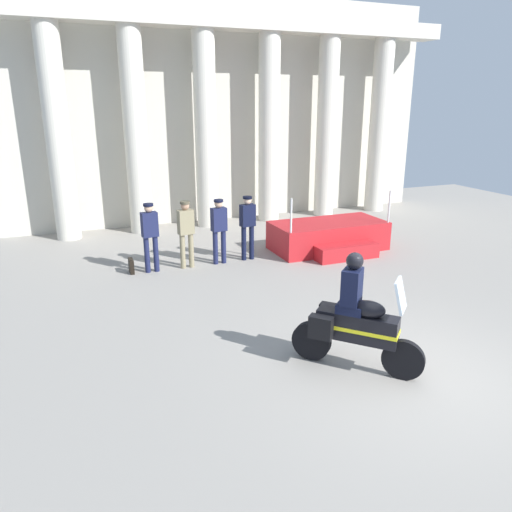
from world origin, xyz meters
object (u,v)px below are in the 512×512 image
object	(u,v)px
reviewing_stand	(329,237)
officer_in_row_1	(186,229)
motorcycle_with_rider	(353,321)
officer_in_row_2	(219,226)
officer_in_row_3	(248,223)
officer_in_row_0	(150,232)
briefcase_on_ground	(131,266)

from	to	relation	value
reviewing_stand	officer_in_row_1	world-z (taller)	officer_in_row_1
motorcycle_with_rider	reviewing_stand	bearing A→B (deg)	109.94
officer_in_row_2	officer_in_row_3	distance (m)	0.80
officer_in_row_3	motorcycle_with_rider	xyz separation A→B (m)	(-0.51, -5.81, -0.21)
officer_in_row_1	officer_in_row_2	size ratio (longest dim) A/B	1.01
officer_in_row_0	briefcase_on_ground	size ratio (longest dim) A/B	4.77
reviewing_stand	officer_in_row_1	size ratio (longest dim) A/B	1.87
officer_in_row_3	briefcase_on_ground	xyz separation A→B (m)	(-3.04, 0.06, -0.83)
officer_in_row_0	officer_in_row_1	bearing A→B (deg)	171.60
reviewing_stand	officer_in_row_2	distance (m)	3.32
officer_in_row_2	officer_in_row_3	size ratio (longest dim) A/B	0.99
officer_in_row_1	briefcase_on_ground	world-z (taller)	officer_in_row_1
motorcycle_with_rider	officer_in_row_1	bearing A→B (deg)	148.47
officer_in_row_2	motorcycle_with_rider	size ratio (longest dim) A/B	0.89
officer_in_row_0	officer_in_row_2	world-z (taller)	officer_in_row_0
officer_in_row_2	reviewing_stand	bearing A→B (deg)	172.43
officer_in_row_0	briefcase_on_ground	distance (m)	0.97
officer_in_row_1	motorcycle_with_rider	size ratio (longest dim) A/B	0.90
reviewing_stand	officer_in_row_3	xyz separation A→B (m)	(-2.46, 0.03, 0.63)
reviewing_stand	officer_in_row_3	size ratio (longest dim) A/B	1.87
reviewing_stand	officer_in_row_0	distance (m)	5.05
reviewing_stand	motorcycle_with_rider	distance (m)	6.51
officer_in_row_2	briefcase_on_ground	xyz separation A→B (m)	(-2.24, 0.10, -0.82)
reviewing_stand	briefcase_on_ground	distance (m)	5.51
officer_in_row_3	motorcycle_with_rider	size ratio (longest dim) A/B	0.89
motorcycle_with_rider	briefcase_on_ground	distance (m)	6.42
reviewing_stand	officer_in_row_2	world-z (taller)	reviewing_stand
officer_in_row_2	motorcycle_with_rider	distance (m)	5.78
briefcase_on_ground	officer_in_row_2	bearing A→B (deg)	-2.52
officer_in_row_2	officer_in_row_3	bearing A→B (deg)	175.01
officer_in_row_3	briefcase_on_ground	size ratio (longest dim) A/B	4.72
reviewing_stand	officer_in_row_2	xyz separation A→B (m)	(-3.26, -0.01, 0.61)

